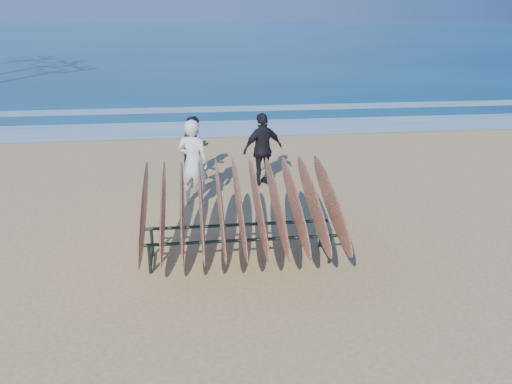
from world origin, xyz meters
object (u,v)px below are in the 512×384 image
Objects in this scene: person_dark_a at (195,148)px; person_white at (193,162)px; person_dark_b at (263,149)px; surfboard_rack at (239,206)px.

person_white is at bearing -130.22° from person_dark_a.
person_dark_a is at bearing -41.05° from person_dark_b.
person_dark_b is at bearing -124.60° from person_white.
person_white is at bearing 13.40° from person_dark_b.
person_dark_b is (1.64, 1.12, -0.07)m from person_white.
person_white reaches higher than person_dark_b.
person_dark_a is (-0.67, 4.50, -0.20)m from surfboard_rack.
person_white is 1.19× the size of person_dark_a.
person_white is 1.08× the size of person_dark_b.
person_dark_b is (0.91, 3.92, -0.12)m from surfboard_rack.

